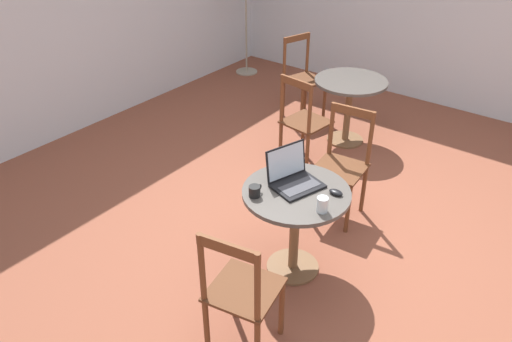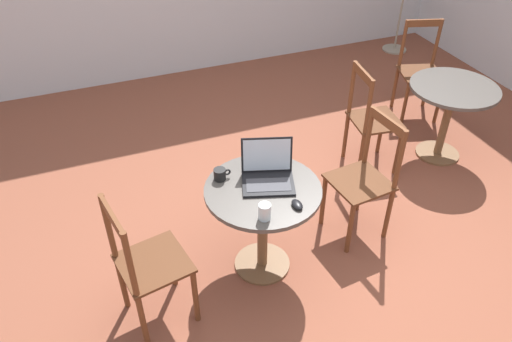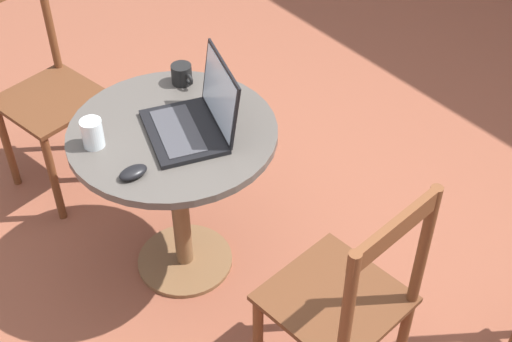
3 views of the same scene
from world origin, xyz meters
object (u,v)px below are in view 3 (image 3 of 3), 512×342
object	(u,v)px
mouse	(133,172)
cafe_table_near	(176,162)
chair_near_left	(45,95)
laptop	(195,119)
drinking_glass	(92,133)
chair_near_right	(345,306)
mug	(182,74)

from	to	relation	value
mouse	cafe_table_near	bearing A→B (deg)	118.68
cafe_table_near	chair_near_left	bearing A→B (deg)	-169.07
laptop	drinking_glass	distance (m)	0.35
chair_near_right	laptop	xyz separation A→B (m)	(-0.77, -0.02, 0.29)
chair_near_right	mug	world-z (taller)	chair_near_right
mug	chair_near_left	bearing A→B (deg)	-149.27
laptop	drinking_glass	bearing A→B (deg)	-115.22
chair_near_right	drinking_glass	world-z (taller)	chair_near_right
mouse	mug	bearing A→B (deg)	129.40
chair_near_left	drinking_glass	distance (m)	0.77
mouse	mug	distance (m)	0.55
chair_near_left	mouse	distance (m)	0.97
mug	drinking_glass	bearing A→B (deg)	-74.18
laptop	mug	world-z (taller)	laptop
chair_near_left	laptop	size ratio (longest dim) A/B	2.38
chair_near_right	mug	bearing A→B (deg)	174.32
laptop	chair_near_right	bearing A→B (deg)	1.78
chair_near_left	drinking_glass	xyz separation A→B (m)	(0.71, -0.10, 0.29)
chair_near_right	mug	distance (m)	1.09
laptop	drinking_glass	world-z (taller)	laptop
chair_near_right	drinking_glass	size ratio (longest dim) A/B	9.19
chair_near_left	laptop	world-z (taller)	laptop
chair_near_right	laptop	size ratio (longest dim) A/B	2.38
cafe_table_near	drinking_glass	world-z (taller)	drinking_glass
cafe_table_near	mug	world-z (taller)	mug
chair_near_left	mug	size ratio (longest dim) A/B	8.35
cafe_table_near	chair_near_left	distance (m)	0.82
drinking_glass	mug	bearing A→B (deg)	105.82
laptop	drinking_glass	size ratio (longest dim) A/B	3.86
chair_near_left	drinking_glass	bearing A→B (deg)	-8.23
chair_near_right	mug	size ratio (longest dim) A/B	8.35
cafe_table_near	mouse	size ratio (longest dim) A/B	7.52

